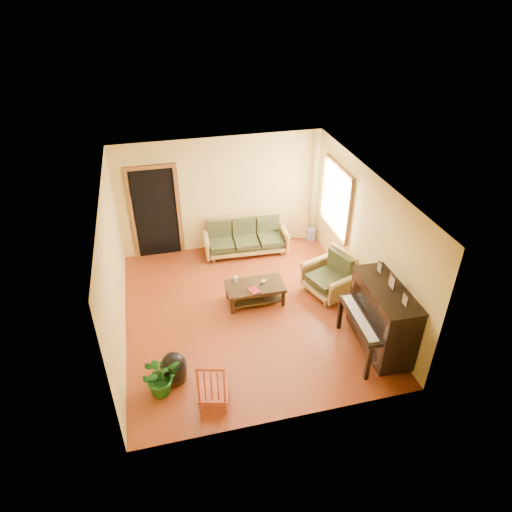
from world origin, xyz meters
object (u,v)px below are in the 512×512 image
object	(u,v)px
armchair	(328,275)
ceramic_crock	(311,234)
red_chair	(213,381)
coffee_table	(255,293)
sofa	(246,238)
piano	(382,319)
potted_plant	(161,376)
footstool	(174,370)

from	to	relation	value
armchair	ceramic_crock	size ratio (longest dim) A/B	3.20
red_chair	coffee_table	bearing A→B (deg)	76.88
sofa	red_chair	size ratio (longest dim) A/B	2.00
piano	potted_plant	size ratio (longest dim) A/B	2.14
sofa	ceramic_crock	size ratio (longest dim) A/B	6.66
coffee_table	potted_plant	size ratio (longest dim) A/B	1.66
coffee_table	footstool	distance (m)	2.34
footstool	potted_plant	xyz separation A→B (m)	(-0.21, -0.21, 0.14)
sofa	armchair	size ratio (longest dim) A/B	2.08
coffee_table	armchair	world-z (taller)	armchair
red_chair	piano	bearing A→B (deg)	24.24
footstool	red_chair	size ratio (longest dim) A/B	0.43
armchair	footstool	distance (m)	3.52
sofa	red_chair	distance (m)	4.24
armchair	piano	xyz separation A→B (m)	(0.28, -1.65, 0.19)
red_chair	potted_plant	size ratio (longest dim) A/B	1.39
coffee_table	potted_plant	world-z (taller)	potted_plant
armchair	sofa	bearing A→B (deg)	103.89
armchair	red_chair	xyz separation A→B (m)	(-2.64, -2.13, 0.02)
red_chair	sofa	bearing A→B (deg)	85.54
ceramic_crock	piano	bearing A→B (deg)	-91.89
ceramic_crock	potted_plant	distance (m)	5.37
coffee_table	armchair	size ratio (longest dim) A/B	1.24
red_chair	ceramic_crock	bearing A→B (deg)	69.03
coffee_table	potted_plant	xyz separation A→B (m)	(-1.92, -1.81, 0.13)
armchair	potted_plant	xyz separation A→B (m)	(-3.38, -1.73, -0.11)
ceramic_crock	potted_plant	size ratio (longest dim) A/B	0.42
sofa	piano	distance (m)	3.84
sofa	coffee_table	size ratio (longest dim) A/B	1.67
sofa	piano	xyz separation A→B (m)	(1.52, -3.52, 0.24)
footstool	potted_plant	distance (m)	0.33
footstool	red_chair	distance (m)	0.86
piano	ceramic_crock	size ratio (longest dim) A/B	5.15
armchair	coffee_table	bearing A→B (deg)	157.38
potted_plant	armchair	bearing A→B (deg)	27.08
piano	ceramic_crock	xyz separation A→B (m)	(0.12, 3.73, -0.49)
ceramic_crock	coffee_table	bearing A→B (deg)	-132.95
sofa	piano	world-z (taller)	piano
red_chair	ceramic_crock	world-z (taller)	red_chair
coffee_table	footstool	xyz separation A→B (m)	(-1.71, -1.60, -0.01)
ceramic_crock	potted_plant	world-z (taller)	potted_plant
sofa	coffee_table	bearing A→B (deg)	-94.37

